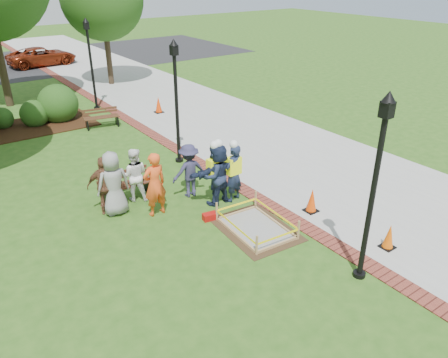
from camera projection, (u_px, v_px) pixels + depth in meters
ground at (235, 234)px, 11.42m from camera, size 100.00×100.00×0.00m
sidewalk at (194, 110)px, 21.34m from camera, size 6.00×60.00×0.02m
brick_edging at (132, 122)px, 19.63m from camera, size 0.50×60.00×0.03m
mulch_bed at (10, 131)px, 18.60m from camera, size 7.00×3.00×0.05m
parking_lot at (7, 65)px, 31.13m from camera, size 36.00×12.00×0.01m
wet_concrete_pad at (256, 222)px, 11.54m from camera, size 1.87×2.42×0.55m
bench_near at (127, 191)px, 13.05m from camera, size 1.60×0.58×0.86m
bench_far at (102, 122)px, 18.96m from camera, size 1.55×0.76×0.80m
cone_front at (389, 237)px, 10.73m from camera, size 0.34×0.34×0.67m
cone_back at (312, 201)px, 12.34m from camera, size 0.37×0.37×0.73m
cone_far at (159, 105)px, 20.79m from camera, size 0.40×0.40×0.78m
toolbox at (210, 216)px, 12.05m from camera, size 0.43×0.28×0.20m
lamp_near at (375, 177)px, 8.80m from camera, size 0.28×0.28×4.26m
lamp_mid at (176, 94)px, 14.64m from camera, size 0.28×0.28×4.26m
lamp_far at (90, 57)px, 20.48m from camera, size 0.28×0.28×4.26m
shrub_c at (37, 125)px, 19.32m from camera, size 1.22×1.22×1.22m
shrub_d at (61, 120)px, 19.95m from camera, size 1.78×1.78×1.78m
shrub_e at (4, 128)px, 19.03m from camera, size 0.96×0.96×0.96m
casual_person_a at (113, 184)px, 12.02m from camera, size 0.62×0.43×1.85m
casual_person_b at (155, 185)px, 11.98m from camera, size 0.61×0.41×1.86m
casual_person_c at (135, 175)px, 12.80m from camera, size 0.62×0.56×1.63m
casual_person_d at (106, 186)px, 12.06m from camera, size 0.65×0.56×1.71m
casual_person_e at (189, 171)px, 13.03m from camera, size 0.56×0.38×1.66m
hivis_worker_a at (218, 172)px, 12.55m from camera, size 0.60×0.39×2.00m
hivis_worker_b at (234, 171)px, 12.71m from camera, size 0.64×0.51×1.91m
hivis_worker_c at (215, 173)px, 12.51m from camera, size 0.63×0.45×1.97m
parked_car_c at (44, 65)px, 31.02m from camera, size 2.22×4.43×1.40m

